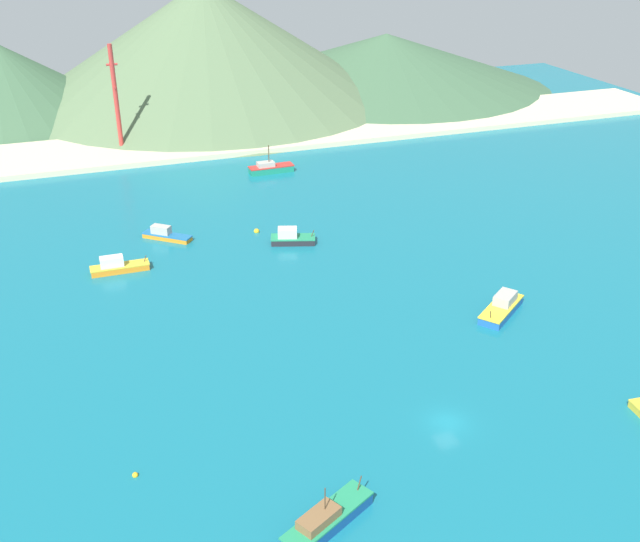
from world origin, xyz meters
The scene contains 13 objects.
ground centered at (0.00, 30.00, -0.25)m, with size 260.00×280.00×0.50m.
fishing_boat_0 centered at (-30.24, 50.53, 0.94)m, with size 8.95×2.42×2.64m.
fishing_boat_2 centered at (-1.60, 51.79, 0.99)m, with size 7.98×5.12×2.71m.
fishing_boat_3 centered at (5.26, 87.98, 0.93)m, with size 9.55×3.14×5.98m.
fishing_boat_4 centered at (18.84, 19.27, 0.95)m, with size 9.48×8.23×2.63m.
fishing_boat_6 centered at (-17.86, -9.87, 0.90)m, with size 10.19×7.13×4.76m.
fishing_boat_7 centered at (-21.26, 60.59, 0.81)m, with size 8.05×7.14×2.31m.
buoy_0 centered at (-5.91, 58.19, 0.17)m, with size 0.96×0.96×0.96m.
buoy_1 centered at (-33.57, 2.92, 0.11)m, with size 0.61×0.61×0.61m.
beach_strip centered at (0.00, 112.46, 0.60)m, with size 247.00×24.03×1.20m, color beige.
hill_central centered at (6.16, 153.14, 16.28)m, with size 106.66×106.66×32.56m.
hill_east centered at (60.76, 153.06, 8.04)m, with size 100.65×100.65×16.09m.
radio_tower centered at (-22.76, 112.53, 12.33)m, with size 2.42×1.93×24.17m.
Camera 1 is at (-35.54, -57.71, 51.67)m, focal length 41.92 mm.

